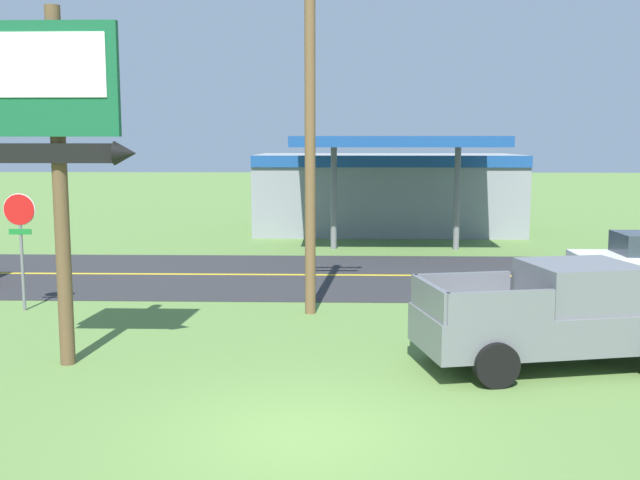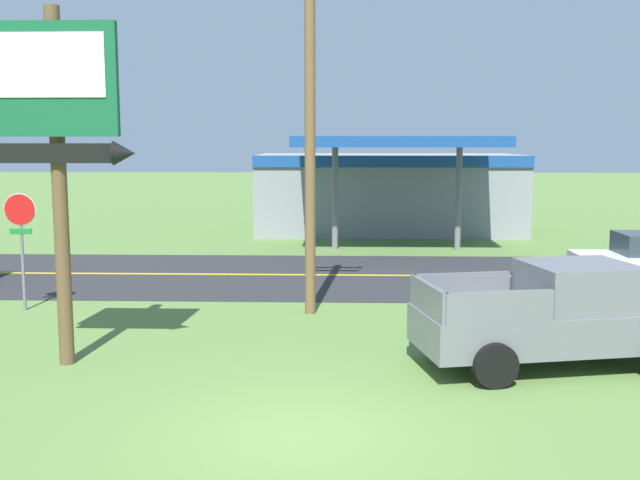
% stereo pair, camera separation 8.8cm
% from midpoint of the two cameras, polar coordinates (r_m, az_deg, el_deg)
% --- Properties ---
extents(ground_plane, '(180.00, 180.00, 0.00)m').
position_cam_midpoint_polar(ground_plane, '(11.30, -1.47, -14.54)').
color(ground_plane, '#5B7F3D').
extents(road_asphalt, '(140.00, 8.00, 0.02)m').
position_cam_midpoint_polar(road_asphalt, '(23.84, 0.25, -2.68)').
color(road_asphalt, '#2B2B2D').
rests_on(road_asphalt, ground).
extents(road_centre_line, '(126.00, 0.20, 0.01)m').
position_cam_midpoint_polar(road_centre_line, '(23.84, 0.25, -2.65)').
color(road_centre_line, gold).
rests_on(road_centre_line, road_asphalt).
extents(motel_sign, '(2.71, 0.54, 6.67)m').
position_cam_midpoint_polar(motel_sign, '(14.67, -19.36, 8.25)').
color(motel_sign, brown).
rests_on(motel_sign, ground).
extents(stop_sign, '(0.80, 0.08, 2.95)m').
position_cam_midpoint_polar(stop_sign, '(20.12, -21.86, 0.67)').
color(stop_sign, slate).
rests_on(stop_sign, ground).
extents(utility_pole, '(1.72, 0.26, 9.18)m').
position_cam_midpoint_polar(utility_pole, '(18.24, -0.90, 9.50)').
color(utility_pole, brown).
rests_on(utility_pole, ground).
extents(gas_station, '(12.00, 11.50, 4.40)m').
position_cam_midpoint_polar(gas_station, '(35.14, 5.00, 3.77)').
color(gas_station, gray).
rests_on(gas_station, ground).
extents(pickup_grey_parked_on_lawn, '(5.49, 3.03, 1.96)m').
position_cam_midpoint_polar(pickup_grey_parked_on_lawn, '(14.94, 17.50, -5.50)').
color(pickup_grey_parked_on_lawn, slate).
rests_on(pickup_grey_parked_on_lawn, ground).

